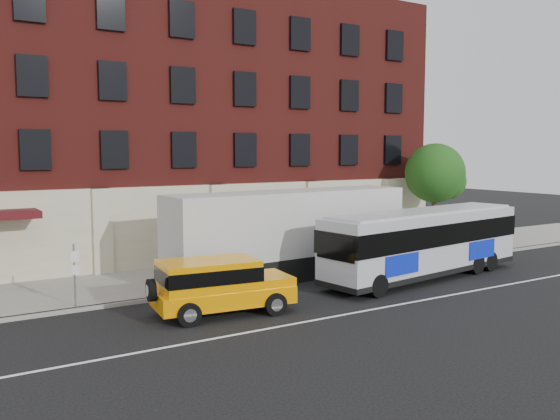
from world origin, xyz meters
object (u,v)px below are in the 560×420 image
yellow_suv (217,283)px  shipping_container (291,235)px  street_tree (436,175)px  sign_pole (75,272)px  city_bus (424,241)px

yellow_suv → shipping_container: size_ratio=0.44×
street_tree → yellow_suv: (-17.78, -6.52, -3.25)m
shipping_container → sign_pole: bearing=-175.9°
shipping_container → yellow_suv: bearing=-145.4°
city_bus → yellow_suv: bearing=-177.3°
sign_pole → shipping_container: bearing=4.1°
street_tree → shipping_container: 12.64m
street_tree → sign_pole: bearing=-171.4°
street_tree → yellow_suv: size_ratio=1.15×
street_tree → shipping_container: bearing=-167.8°
sign_pole → shipping_container: 9.95m
sign_pole → street_tree: bearing=8.6°
yellow_suv → shipping_container: 6.92m
sign_pole → street_tree: (22.04, 3.34, 2.96)m
street_tree → shipping_container: (-12.13, -2.62, -2.40)m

